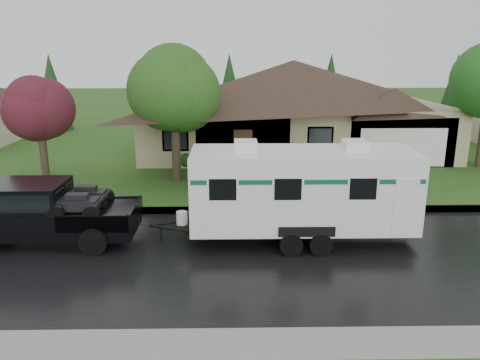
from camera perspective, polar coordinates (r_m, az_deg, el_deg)
ground at (r=16.88m, az=5.32°, el=-6.35°), size 140.00×140.00×0.00m
road at (r=15.05m, az=6.15°, el=-9.14°), size 140.00×8.00×0.01m
curb at (r=18.95m, az=4.60°, el=-3.63°), size 140.00×0.50×0.15m
lawn at (r=31.25m, az=2.37°, el=3.97°), size 140.00×26.00×0.15m
house_main at (r=29.83m, az=7.05°, el=10.16°), size 19.44×10.80×6.90m
tree_left_green at (r=22.42m, az=-8.07°, el=10.85°), size 3.81×3.81×6.31m
tree_red at (r=24.31m, az=-23.35°, el=7.99°), size 3.04×3.04×5.03m
shrub_row at (r=25.79m, az=7.56°, el=2.72°), size 13.60×1.00×1.00m
pickup_truck at (r=16.98m, az=-23.48°, el=-3.46°), size 6.26×2.38×2.09m
travel_trailer at (r=15.65m, az=7.57°, el=-1.06°), size 7.72×2.71×3.46m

